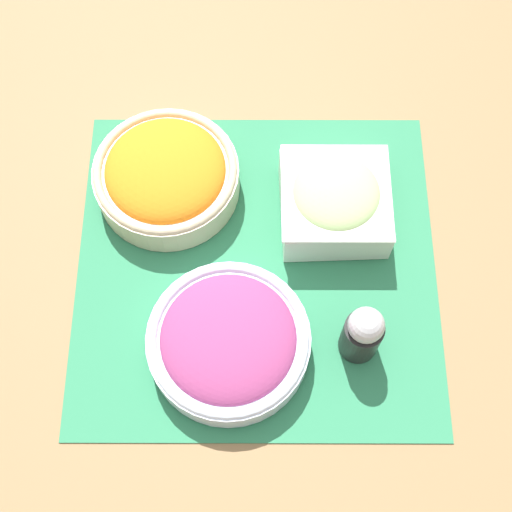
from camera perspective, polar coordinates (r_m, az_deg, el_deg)
The scene contains 6 objects.
ground_plane at distance 0.93m, azimuth -0.00°, elevation -0.84°, with size 3.00×3.00×0.00m, color olive.
placemat at distance 0.93m, azimuth -0.00°, elevation -0.79°, with size 0.45×0.47×0.00m.
onion_bowl at distance 0.86m, azimuth -2.26°, elevation -6.78°, with size 0.20×0.20×0.06m.
cucumber_bowl at distance 0.93m, azimuth 6.27°, elevation 4.46°, with size 0.14×0.14×0.08m.
carrot_bowl at distance 0.95m, azimuth -7.24°, elevation 6.46°, with size 0.19×0.19×0.07m.
pepper_shaker at distance 0.85m, azimuth 8.48°, elevation -6.13°, with size 0.05×0.05×0.10m.
Camera 1 is at (0.36, 0.00, 0.86)m, focal length 50.00 mm.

